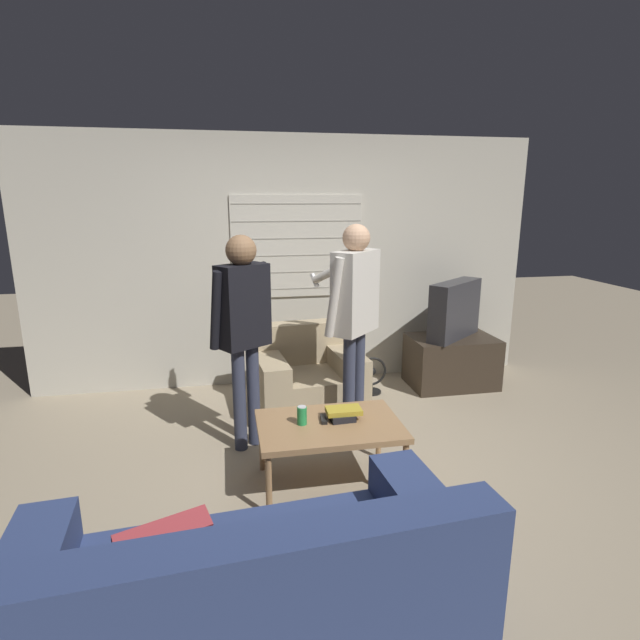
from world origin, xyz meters
TOP-DOWN VIEW (x-y plane):
  - ground_plane at (0.00, 0.00)m, footprint 16.00×16.00m
  - wall_back at (0.00, 2.03)m, footprint 5.20×0.08m
  - couch_blue at (-0.61, -1.37)m, footprint 1.92×0.99m
  - armchair_beige at (0.06, 1.21)m, footprint 1.02×0.87m
  - coffee_table at (0.00, -0.07)m, footprint 0.96×0.64m
  - tv_stand at (1.65, 1.53)m, footprint 0.88×0.57m
  - tv at (1.65, 1.53)m, footprint 0.72×0.63m
  - person_left_standing at (-0.53, 0.60)m, footprint 0.49×0.81m
  - person_right_standing at (0.36, 0.68)m, footprint 0.51×0.83m
  - book_stack at (0.10, -0.03)m, footprint 0.24×0.16m
  - soda_can at (-0.18, -0.05)m, footprint 0.07×0.07m
  - spare_remote at (-0.03, -0.03)m, footprint 0.05×0.13m
  - floor_fan at (0.76, 1.48)m, footprint 0.30×0.20m

SIDE VIEW (x-z plane):
  - ground_plane at x=0.00m, z-range 0.00..0.00m
  - floor_fan at x=0.76m, z-range -0.01..0.37m
  - tv_stand at x=1.65m, z-range 0.00..0.52m
  - armchair_beige at x=0.06m, z-range -0.09..0.69m
  - couch_blue at x=-0.61m, z-range -0.10..0.74m
  - coffee_table at x=0.00m, z-range 0.19..0.65m
  - spare_remote at x=-0.03m, z-range 0.46..0.48m
  - book_stack at x=0.10m, z-range 0.46..0.54m
  - soda_can at x=-0.18m, z-range 0.46..0.58m
  - tv at x=1.65m, z-range 0.52..1.11m
  - person_left_standing at x=-0.53m, z-range 0.23..1.90m
  - person_right_standing at x=0.36m, z-range 0.24..1.98m
  - wall_back at x=0.00m, z-range 0.01..2.56m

